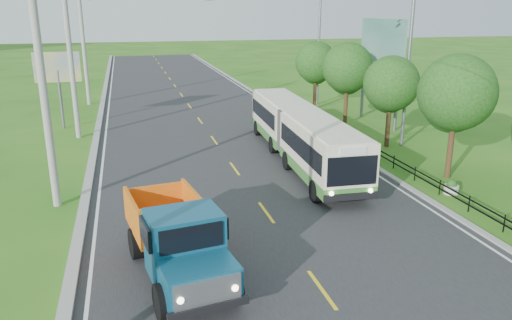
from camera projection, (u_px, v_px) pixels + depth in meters
name	position (u px, v px, depth m)	size (l,w,h in m)	color
ground	(322.00, 290.00, 14.70)	(240.00, 240.00, 0.00)	#276217
road	(209.00, 133.00, 33.21)	(14.00, 120.00, 0.02)	#28282B
curb_left	(96.00, 139.00, 31.44)	(0.40, 120.00, 0.15)	#9E9E99
curb_right	(310.00, 126.00, 34.93)	(0.30, 120.00, 0.10)	#9E9E99
edge_line_left	(105.00, 139.00, 31.59)	(0.12, 120.00, 0.00)	silver
edge_line_right	(303.00, 127.00, 34.82)	(0.12, 120.00, 0.00)	silver
centre_dash	(322.00, 289.00, 14.69)	(0.12, 2.20, 0.00)	yellow
railing_right	(359.00, 144.00, 29.51)	(0.04, 40.00, 0.60)	black
pole_near	(44.00, 85.00, 19.54)	(3.51, 0.32, 10.00)	gray
pole_mid	(71.00, 57.00, 30.65)	(3.51, 0.32, 10.00)	gray
pole_far	(84.00, 44.00, 41.75)	(3.51, 0.32, 10.00)	gray
tree_third	(455.00, 96.00, 23.47)	(3.60, 3.62, 6.00)	#382314
tree_fourth	(391.00, 87.00, 29.14)	(3.24, 3.31, 5.40)	#382314
tree_fifth	(347.00, 70.00, 34.62)	(3.48, 3.52, 5.80)	#382314
tree_back	(316.00, 64.00, 40.23)	(3.30, 3.36, 5.50)	#382314
streetlight_mid	(406.00, 64.00, 28.82)	(3.02, 0.20, 9.07)	slate
streetlight_far	(317.00, 47.00, 41.78)	(3.02, 0.20, 9.07)	slate
planter_near	(451.00, 188.00, 22.26)	(0.64, 0.64, 0.67)	silver
planter_mid	(368.00, 143.00, 29.66)	(0.64, 0.64, 0.67)	silver
planter_far	(319.00, 116.00, 37.07)	(0.64, 0.64, 0.67)	silver
billboard_left	(58.00, 72.00, 33.48)	(3.00, 0.20, 5.20)	slate
billboard_right	(382.00, 48.00, 34.65)	(0.24, 6.00, 7.30)	slate
bus	(300.00, 131.00, 26.67)	(3.08, 14.58, 2.79)	#3A7830
dump_truck	(177.00, 235.00, 15.05)	(3.07, 6.10, 2.45)	navy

